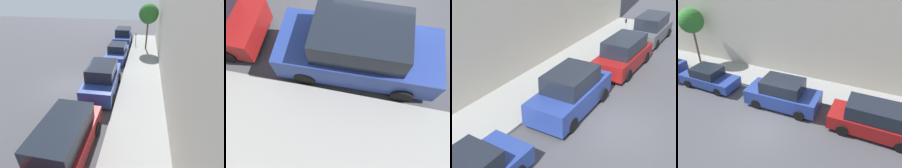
% 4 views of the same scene
% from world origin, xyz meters
% --- Properties ---
extents(ground_plane, '(60.00, 60.00, 0.00)m').
position_xyz_m(ground_plane, '(0.00, 0.00, 0.00)').
color(ground_plane, '#424247').
extents(sidewalk, '(3.00, 32.00, 0.15)m').
position_xyz_m(sidewalk, '(5.00, 0.00, 0.07)').
color(sidewalk, gray).
rests_on(sidewalk, ground_plane).
extents(parked_minivan_second, '(2.02, 4.92, 1.90)m').
position_xyz_m(parked_minivan_second, '(2.13, -5.93, 0.92)').
color(parked_minivan_second, maroon).
rests_on(parked_minivan_second, ground_plane).
extents(parked_suv_third, '(2.08, 4.85, 1.98)m').
position_xyz_m(parked_suv_third, '(2.38, -0.23, 0.93)').
color(parked_suv_third, navy).
rests_on(parked_suv_third, ground_plane).
extents(parked_sedan_fourth, '(1.92, 4.54, 1.54)m').
position_xyz_m(parked_sedan_fourth, '(2.44, 5.99, 0.73)').
color(parked_sedan_fourth, navy).
rests_on(parked_sedan_fourth, ground_plane).
extents(parked_suv_fifth, '(2.08, 4.82, 1.98)m').
position_xyz_m(parked_suv_fifth, '(2.34, 11.41, 0.93)').
color(parked_suv_fifth, navy).
rests_on(parked_suv_fifth, ground_plane).
extents(parking_meter_far, '(0.11, 0.15, 1.42)m').
position_xyz_m(parking_meter_far, '(3.95, 10.94, 1.02)').
color(parking_meter_far, '#ADADB2').
rests_on(parking_meter_far, sidewalk).
extents(street_tree, '(2.07, 2.07, 4.80)m').
position_xyz_m(street_tree, '(5.22, 9.58, 3.89)').
color(street_tree, brown).
rests_on(street_tree, sidewalk).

